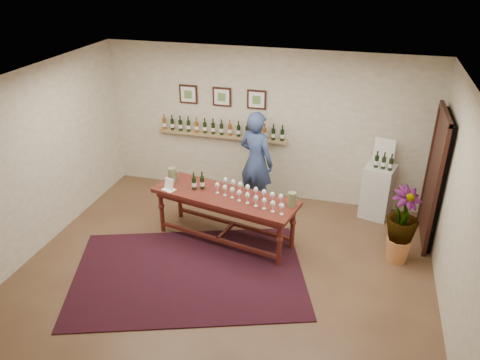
% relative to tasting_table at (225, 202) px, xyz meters
% --- Properties ---
extents(ground, '(6.00, 6.00, 0.00)m').
position_rel_tasting_table_xyz_m(ground, '(0.24, -0.76, -0.70)').
color(ground, brown).
rests_on(ground, ground).
extents(room_shell, '(6.00, 6.00, 6.00)m').
position_rel_tasting_table_xyz_m(room_shell, '(2.35, 1.10, 0.42)').
color(room_shell, '#ECE6C8').
rests_on(room_shell, ground).
extents(rug, '(3.89, 3.21, 0.02)m').
position_rel_tasting_table_xyz_m(rug, '(-0.25, -1.02, -0.69)').
color(rug, '#4C100D').
rests_on(rug, ground).
extents(tasting_table, '(2.44, 1.21, 0.83)m').
position_rel_tasting_table_xyz_m(tasting_table, '(0.00, 0.00, 0.00)').
color(tasting_table, '#421310').
rests_on(tasting_table, ground).
extents(table_glasses, '(1.39, 0.73, 0.19)m').
position_rel_tasting_table_xyz_m(table_glasses, '(0.38, -0.03, 0.22)').
color(table_glasses, white).
rests_on(table_glasses, tasting_table).
extents(table_bottles, '(0.27, 0.18, 0.27)m').
position_rel_tasting_table_xyz_m(table_bottles, '(-0.47, 0.08, 0.26)').
color(table_bottles, black).
rests_on(table_bottles, tasting_table).
extents(pitcher_left, '(0.19, 0.19, 0.25)m').
position_rel_tasting_table_xyz_m(pitcher_left, '(-0.98, 0.22, 0.25)').
color(pitcher_left, '#667348').
rests_on(pitcher_left, tasting_table).
extents(pitcher_right, '(0.18, 0.18, 0.23)m').
position_rel_tasting_table_xyz_m(pitcher_right, '(1.07, -0.08, 0.24)').
color(pitcher_right, '#667348').
rests_on(pitcher_right, tasting_table).
extents(menu_card, '(0.24, 0.21, 0.19)m').
position_rel_tasting_table_xyz_m(menu_card, '(-0.92, -0.05, 0.22)').
color(menu_card, white).
rests_on(menu_card, tasting_table).
extents(display_pedestal, '(0.59, 0.59, 0.96)m').
position_rel_tasting_table_xyz_m(display_pedestal, '(2.35, 1.45, -0.22)').
color(display_pedestal, silver).
rests_on(display_pedestal, ground).
extents(pedestal_bottles, '(0.33, 0.16, 0.32)m').
position_rel_tasting_table_xyz_m(pedestal_bottles, '(2.38, 1.36, 0.42)').
color(pedestal_bottles, black).
rests_on(pedestal_bottles, display_pedestal).
extents(info_sign, '(0.35, 0.11, 0.49)m').
position_rel_tasting_table_xyz_m(info_sign, '(2.37, 1.57, 0.50)').
color(info_sign, white).
rests_on(info_sign, display_pedestal).
extents(potted_plant, '(0.78, 0.78, 1.06)m').
position_rel_tasting_table_xyz_m(potted_plant, '(2.70, 0.14, -0.09)').
color(potted_plant, '#C97C43').
rests_on(potted_plant, ground).
extents(person, '(0.79, 0.66, 1.85)m').
position_rel_tasting_table_xyz_m(person, '(0.23, 1.16, 0.22)').
color(person, navy).
rests_on(person, ground).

